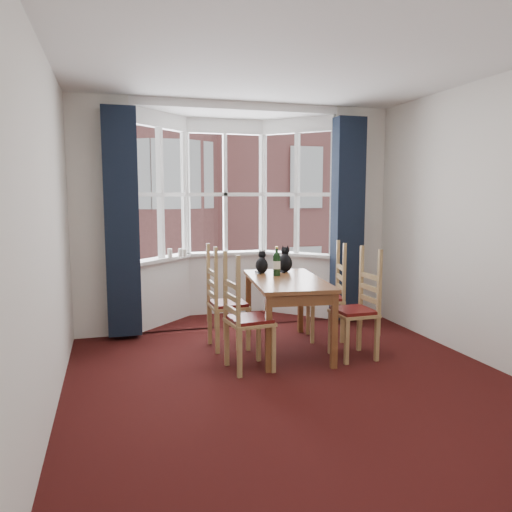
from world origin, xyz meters
name	(u,v)px	position (x,y,z in m)	size (l,w,h in m)	color
floor	(303,391)	(0.00, 0.00, 0.00)	(4.50, 4.50, 0.00)	black
ceiling	(307,52)	(0.00, 0.00, 2.80)	(4.50, 4.50, 0.00)	white
wall_left	(44,234)	(-2.00, 0.00, 1.40)	(4.50, 4.50, 0.00)	silver
wall_right	(504,224)	(2.00, 0.00, 1.40)	(4.50, 4.50, 0.00)	silver
wall_back_pier_left	(101,218)	(-1.65, 2.25, 1.40)	(0.70, 0.12, 2.80)	silver
wall_back_pier_right	(357,215)	(1.65, 2.25, 1.40)	(0.70, 0.12, 2.80)	silver
bay_window	(229,215)	(0.00, 2.75, 1.40)	(2.76, 0.94, 2.80)	white
curtain_left	(122,223)	(-1.42, 2.07, 1.35)	(0.38, 0.22, 2.60)	black
curtain_right	(348,220)	(1.42, 2.07, 1.35)	(0.38, 0.22, 2.60)	black
dining_table	(287,288)	(0.25, 1.13, 0.68)	(0.90, 1.47, 0.78)	brown
chair_left_near	(240,322)	(-0.39, 0.65, 0.47)	(0.44, 0.46, 0.92)	#A78751
chair_left_far	(220,306)	(-0.42, 1.39, 0.47)	(0.41, 0.43, 0.92)	#A78751
chair_right_near	(362,312)	(0.92, 0.70, 0.47)	(0.41, 0.43, 0.92)	#A78751
chair_right_far	(333,299)	(0.91, 1.38, 0.47)	(0.49, 0.50, 0.92)	#A78751
cat_left	(262,264)	(0.11, 1.60, 0.88)	(0.19, 0.22, 0.27)	black
cat_right	(285,262)	(0.40, 1.62, 0.90)	(0.22, 0.26, 0.31)	black
wine_bottle	(277,263)	(0.21, 1.36, 0.92)	(0.08, 0.08, 0.32)	black
candle_tall	(170,253)	(-0.82, 2.60, 0.93)	(0.06, 0.06, 0.11)	white
candle_short	(180,253)	(-0.68, 2.63, 0.92)	(0.06, 0.06, 0.10)	white
candle_extra	(185,253)	(-0.62, 2.65, 0.92)	(0.05, 0.05, 0.10)	white
street	(136,301)	(0.00, 32.25, -6.00)	(80.00, 80.00, 0.00)	#333335
tenement_building	(156,196)	(0.00, 14.01, 1.60)	(18.40, 7.80, 15.20)	#94514C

